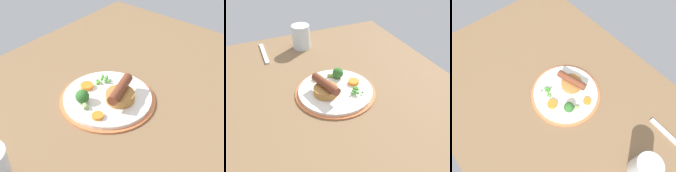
{
  "view_description": "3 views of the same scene",
  "coord_description": "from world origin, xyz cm",
  "views": [
    {
      "loc": [
        55.05,
        47.68,
        58.46
      ],
      "look_at": [
        2.12,
        3.8,
        7.04
      ],
      "focal_mm": 50.0,
      "sensor_mm": 36.0,
      "label": 1
    },
    {
      "loc": [
        -57.16,
        29.67,
        54.03
      ],
      "look_at": [
        3.56,
        2.79,
        5.74
      ],
      "focal_mm": 40.0,
      "sensor_mm": 36.0,
      "label": 2
    },
    {
      "loc": [
        30.9,
        -19.74,
        72.13
      ],
      "look_at": [
        2.17,
        4.21,
        6.34
      ],
      "focal_mm": 32.0,
      "sensor_mm": 36.0,
      "label": 3
    }
  ],
  "objects": [
    {
      "name": "dinner_plate",
      "position": [
        3.85,
        3.59,
        3.57
      ],
      "size": [
        26.79,
        26.79,
        1.4
      ],
      "color": "#CC6B3D",
      "rests_on": "dining_table"
    },
    {
      "name": "carrot_slice_2",
      "position": [
        12.02,
        7.25,
        4.86
      ],
      "size": [
        3.97,
        3.97,
        0.92
      ],
      "primitive_type": "cylinder",
      "rotation": [
        0.0,
        0.0,
        5.11
      ],
      "color": "orange",
      "rests_on": "dinner_plate"
    },
    {
      "name": "pea_pile",
      "position": [
        -0.52,
        -1.81,
        5.4
      ],
      "size": [
        4.52,
        3.73,
        1.9
      ],
      "color": "#4F9A2C",
      "rests_on": "dinner_plate"
    },
    {
      "name": "carrot_slice_1",
      "position": [
        4.62,
        -3.51,
        4.95
      ],
      "size": [
        4.23,
        4.23,
        1.11
      ],
      "primitive_type": "cylinder",
      "rotation": [
        0.0,
        0.0,
        1.73
      ],
      "color": "orange",
      "rests_on": "dinner_plate"
    },
    {
      "name": "sausage_pudding",
      "position": [
        2.92,
        7.35,
        6.61
      ],
      "size": [
        11.87,
        7.85,
        5.26
      ],
      "rotation": [
        0.0,
        0.0,
        0.29
      ],
      "color": "#AD7538",
      "rests_on": "dinner_plate"
    },
    {
      "name": "broccoli_floret_near",
      "position": [
        10.08,
        0.54,
        6.22
      ],
      "size": [
        4.31,
        5.0,
        3.8
      ],
      "rotation": [
        0.0,
        0.0,
        4.11
      ],
      "color": "#2D6628",
      "rests_on": "dinner_plate"
    },
    {
      "name": "dining_table",
      "position": [
        0.0,
        0.0,
        1.5
      ],
      "size": [
        110.0,
        80.0,
        3.0
      ],
      "primitive_type": "cube",
      "color": "brown",
      "rests_on": "ground"
    }
  ]
}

